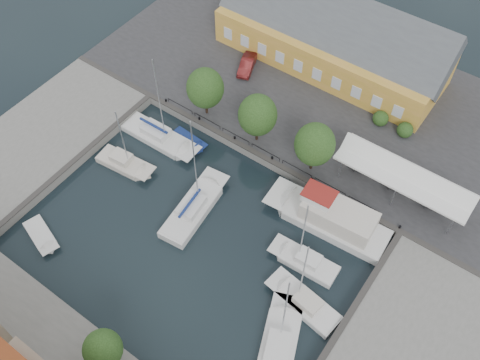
# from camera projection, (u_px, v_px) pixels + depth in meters

# --- Properties ---
(ground) EXTENTS (140.00, 140.00, 0.00)m
(ground) POSITION_uv_depth(u_px,v_px,m) (205.00, 228.00, 53.76)
(ground) COLOR black
(ground) RESTS_ON ground
(north_quay) EXTENTS (56.00, 26.00, 1.00)m
(north_quay) POSITION_uv_depth(u_px,v_px,m) (322.00, 93.00, 64.54)
(north_quay) COLOR #2D2D30
(north_quay) RESTS_ON ground
(west_quay) EXTENTS (12.00, 24.00, 1.00)m
(west_quay) POSITION_uv_depth(u_px,v_px,m) (40.00, 141.00, 60.02)
(west_quay) COLOR slate
(west_quay) RESTS_ON ground
(quay_edge_fittings) EXTENTS (56.00, 24.72, 0.40)m
(quay_edge_fittings) POSITION_uv_depth(u_px,v_px,m) (233.00, 191.00, 55.21)
(quay_edge_fittings) COLOR #383533
(quay_edge_fittings) RESTS_ON north_quay
(warehouse) EXTENTS (28.56, 14.00, 9.55)m
(warehouse) POSITION_uv_depth(u_px,v_px,m) (329.00, 36.00, 64.89)
(warehouse) COLOR gold
(warehouse) RESTS_ON north_quay
(tent_canopy) EXTENTS (14.00, 4.00, 2.83)m
(tent_canopy) POSITION_uv_depth(u_px,v_px,m) (404.00, 177.00, 53.00)
(tent_canopy) COLOR white
(tent_canopy) RESTS_ON north_quay
(quay_trees) EXTENTS (18.20, 4.20, 6.30)m
(quay_trees) POSITION_uv_depth(u_px,v_px,m) (258.00, 115.00, 56.38)
(quay_trees) COLOR black
(quay_trees) RESTS_ON north_quay
(car_red) EXTENTS (2.97, 4.69, 1.46)m
(car_red) POSITION_uv_depth(u_px,v_px,m) (247.00, 65.00, 65.79)
(car_red) COLOR #571414
(car_red) RESTS_ON north_quay
(center_sailboat) EXTENTS (3.88, 9.89, 13.15)m
(center_sailboat) POSITION_uv_depth(u_px,v_px,m) (194.00, 209.00, 54.69)
(center_sailboat) COLOR silver
(center_sailboat) RESTS_ON ground
(trawler) EXTENTS (13.26, 4.67, 5.00)m
(trawler) POSITION_uv_depth(u_px,v_px,m) (331.00, 219.00, 53.19)
(trawler) COLOR silver
(trawler) RESTS_ON ground
(east_boat_a) EXTENTS (7.07, 2.64, 10.04)m
(east_boat_a) POSITION_uv_depth(u_px,v_px,m) (305.00, 262.00, 51.16)
(east_boat_a) COLOR silver
(east_boat_a) RESTS_ON ground
(east_boat_b) EXTENTS (7.70, 3.48, 10.31)m
(east_boat_b) POSITION_uv_depth(u_px,v_px,m) (304.00, 304.00, 48.63)
(east_boat_b) COLOR silver
(east_boat_b) RESTS_ON ground
(east_boat_c) EXTENTS (6.08, 9.71, 11.87)m
(east_boat_c) POSITION_uv_depth(u_px,v_px,m) (278.00, 349.00, 46.17)
(east_boat_c) COLOR silver
(east_boat_c) RESTS_ON ground
(west_boat_a) EXTENTS (9.88, 2.98, 12.79)m
(west_boat_a) POSITION_uv_depth(u_px,v_px,m) (159.00, 138.00, 60.58)
(west_boat_a) COLOR silver
(west_boat_a) RESTS_ON ground
(west_boat_b) EXTENTS (6.94, 2.95, 9.46)m
(west_boat_b) POSITION_uv_depth(u_px,v_px,m) (125.00, 164.00, 58.31)
(west_boat_b) COLOR beige
(west_boat_b) RESTS_ON ground
(launch_sw) EXTENTS (5.13, 3.17, 0.98)m
(launch_sw) POSITION_uv_depth(u_px,v_px,m) (42.00, 236.00, 53.07)
(launch_sw) COLOR silver
(launch_sw) RESTS_ON ground
(launch_nw) EXTENTS (4.68, 2.13, 0.88)m
(launch_nw) POSITION_uv_depth(u_px,v_px,m) (188.00, 141.00, 60.49)
(launch_nw) COLOR navy
(launch_nw) RESTS_ON ground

